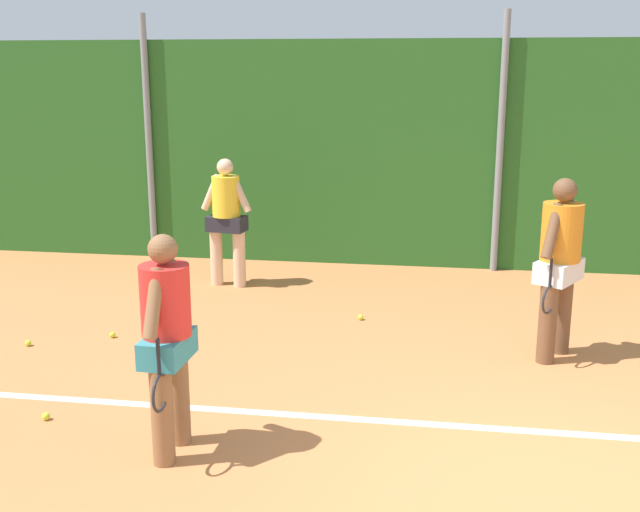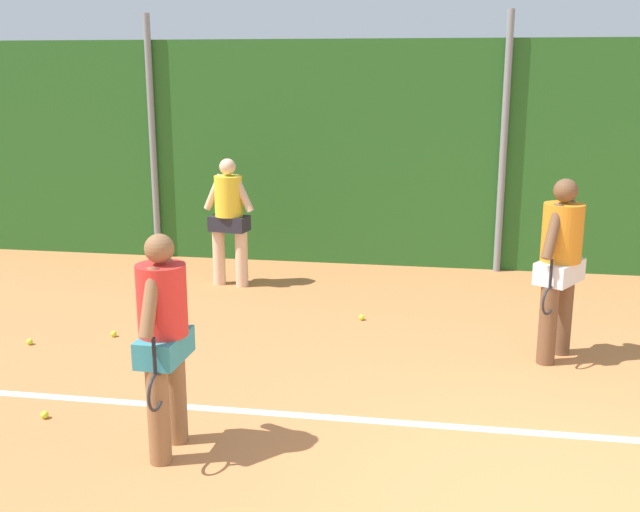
{
  "view_description": "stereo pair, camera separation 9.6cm",
  "coord_description": "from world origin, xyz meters",
  "px_view_note": "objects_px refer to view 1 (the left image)",
  "views": [
    {
      "loc": [
        -0.85,
        -4.67,
        2.87
      ],
      "look_at": [
        -2.0,
        2.75,
        1.0
      ],
      "focal_mm": 42.9,
      "sensor_mm": 36.0,
      "label": 1
    },
    {
      "loc": [
        -0.75,
        -4.65,
        2.87
      ],
      "look_at": [
        -2.0,
        2.75,
        1.0
      ],
      "focal_mm": 42.9,
      "sensor_mm": 36.0,
      "label": 2
    }
  ],
  "objects_px": {
    "player_backcourt_far": "(227,215)",
    "tennis_ball_8": "(28,343)",
    "player_foreground_near": "(167,334)",
    "tennis_ball_5": "(112,335)",
    "tennis_ball_0": "(46,416)",
    "tennis_ball_1": "(150,290)",
    "player_midcourt": "(560,259)",
    "tennis_ball_6": "(361,317)"
  },
  "relations": [
    {
      "from": "player_backcourt_far",
      "to": "tennis_ball_8",
      "type": "bearing_deg",
      "value": 69.02
    },
    {
      "from": "player_foreground_near",
      "to": "tennis_ball_5",
      "type": "height_order",
      "value": "player_foreground_near"
    },
    {
      "from": "tennis_ball_0",
      "to": "tennis_ball_8",
      "type": "distance_m",
      "value": 1.91
    },
    {
      "from": "tennis_ball_1",
      "to": "tennis_ball_0",
      "type": "bearing_deg",
      "value": -82.38
    },
    {
      "from": "player_midcourt",
      "to": "tennis_ball_8",
      "type": "relative_size",
      "value": 27.73
    },
    {
      "from": "player_backcourt_far",
      "to": "tennis_ball_0",
      "type": "bearing_deg",
      "value": 93.08
    },
    {
      "from": "player_foreground_near",
      "to": "tennis_ball_5",
      "type": "xyz_separation_m",
      "value": [
        -1.51,
        2.34,
        -0.92
      ]
    },
    {
      "from": "tennis_ball_6",
      "to": "player_backcourt_far",
      "type": "bearing_deg",
      "value": 148.34
    },
    {
      "from": "tennis_ball_0",
      "to": "tennis_ball_5",
      "type": "distance_m",
      "value": 2.0
    },
    {
      "from": "tennis_ball_8",
      "to": "tennis_ball_1",
      "type": "bearing_deg",
      "value": 74.92
    },
    {
      "from": "player_foreground_near",
      "to": "tennis_ball_0",
      "type": "relative_size",
      "value": 25.91
    },
    {
      "from": "tennis_ball_5",
      "to": "tennis_ball_6",
      "type": "height_order",
      "value": "same"
    },
    {
      "from": "player_foreground_near",
      "to": "player_midcourt",
      "type": "relative_size",
      "value": 0.93
    },
    {
      "from": "player_backcourt_far",
      "to": "tennis_ball_0",
      "type": "height_order",
      "value": "player_backcourt_far"
    },
    {
      "from": "tennis_ball_6",
      "to": "tennis_ball_8",
      "type": "xyz_separation_m",
      "value": [
        -3.39,
        -1.39,
        0.0
      ]
    },
    {
      "from": "player_midcourt",
      "to": "tennis_ball_1",
      "type": "xyz_separation_m",
      "value": [
        -4.87,
        1.55,
        -0.99
      ]
    },
    {
      "from": "tennis_ball_5",
      "to": "tennis_ball_6",
      "type": "xyz_separation_m",
      "value": [
        2.61,
        1.01,
        0.0
      ]
    },
    {
      "from": "tennis_ball_1",
      "to": "tennis_ball_6",
      "type": "height_order",
      "value": "same"
    },
    {
      "from": "player_midcourt",
      "to": "player_backcourt_far",
      "type": "bearing_deg",
      "value": -85.88
    },
    {
      "from": "tennis_ball_8",
      "to": "player_midcourt",
      "type": "bearing_deg",
      "value": 5.49
    },
    {
      "from": "tennis_ball_0",
      "to": "player_foreground_near",
      "type": "bearing_deg",
      "value": -16.47
    },
    {
      "from": "player_midcourt",
      "to": "player_foreground_near",
      "type": "bearing_deg",
      "value": -20.25
    },
    {
      "from": "player_backcourt_far",
      "to": "tennis_ball_1",
      "type": "distance_m",
      "value": 1.39
    },
    {
      "from": "player_backcourt_far",
      "to": "tennis_ball_5",
      "type": "distance_m",
      "value": 2.48
    },
    {
      "from": "tennis_ball_1",
      "to": "player_backcourt_far",
      "type": "bearing_deg",
      "value": 28.27
    },
    {
      "from": "tennis_ball_1",
      "to": "tennis_ball_6",
      "type": "bearing_deg",
      "value": -13.63
    },
    {
      "from": "tennis_ball_0",
      "to": "tennis_ball_5",
      "type": "relative_size",
      "value": 1.0
    },
    {
      "from": "player_foreground_near",
      "to": "tennis_ball_8",
      "type": "height_order",
      "value": "player_foreground_near"
    },
    {
      "from": "tennis_ball_8",
      "to": "player_foreground_near",
      "type": "bearing_deg",
      "value": -40.66
    },
    {
      "from": "player_foreground_near",
      "to": "player_backcourt_far",
      "type": "bearing_deg",
      "value": -167.79
    },
    {
      "from": "tennis_ball_1",
      "to": "tennis_ball_5",
      "type": "bearing_deg",
      "value": -82.74
    },
    {
      "from": "player_midcourt",
      "to": "tennis_ball_1",
      "type": "distance_m",
      "value": 5.21
    },
    {
      "from": "player_midcourt",
      "to": "tennis_ball_6",
      "type": "xyz_separation_m",
      "value": [
        -2.04,
        0.87,
        -0.99
      ]
    },
    {
      "from": "player_backcourt_far",
      "to": "tennis_ball_5",
      "type": "bearing_deg",
      "value": 81.14
    },
    {
      "from": "tennis_ball_1",
      "to": "tennis_ball_5",
      "type": "relative_size",
      "value": 1.0
    },
    {
      "from": "tennis_ball_6",
      "to": "tennis_ball_1",
      "type": "bearing_deg",
      "value": 166.37
    },
    {
      "from": "player_foreground_near",
      "to": "tennis_ball_0",
      "type": "distance_m",
      "value": 1.58
    },
    {
      "from": "player_midcourt",
      "to": "tennis_ball_5",
      "type": "relative_size",
      "value": 27.73
    },
    {
      "from": "player_foreground_near",
      "to": "tennis_ball_8",
      "type": "bearing_deg",
      "value": -128.57
    },
    {
      "from": "player_backcourt_far",
      "to": "tennis_ball_0",
      "type": "relative_size",
      "value": 25.89
    },
    {
      "from": "tennis_ball_8",
      "to": "tennis_ball_5",
      "type": "bearing_deg",
      "value": 26.14
    },
    {
      "from": "tennis_ball_1",
      "to": "tennis_ball_5",
      "type": "xyz_separation_m",
      "value": [
        0.22,
        -1.69,
        0.0
      ]
    }
  ]
}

